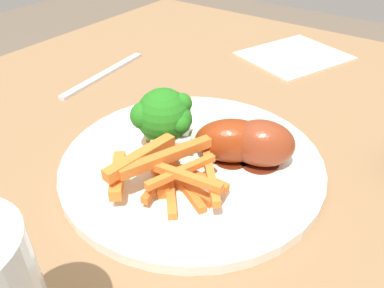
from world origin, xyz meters
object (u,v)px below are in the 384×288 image
(broccoli_floret_middle, at_px, (164,115))
(carrot_fries_pile, at_px, (164,170))
(chicken_drumstick_near, at_px, (258,143))
(fork, at_px, (104,74))
(dinner_plate, at_px, (192,163))
(chicken_drumstick_far, at_px, (228,141))
(dining_table, at_px, (192,190))
(broccoli_floret_front, at_px, (155,119))

(broccoli_floret_middle, height_order, carrot_fries_pile, broccoli_floret_middle)
(chicken_drumstick_near, bearing_deg, fork, -103.42)
(dinner_plate, xyz_separation_m, chicken_drumstick_far, (-0.02, 0.03, 0.03))
(dining_table, height_order, dinner_plate, dinner_plate)
(carrot_fries_pile, distance_m, fork, 0.30)
(chicken_drumstick_far, bearing_deg, dinner_plate, -53.67)
(chicken_drumstick_near, distance_m, fork, 0.33)
(carrot_fries_pile, relative_size, chicken_drumstick_far, 1.17)
(chicken_drumstick_near, xyz_separation_m, fork, (-0.08, -0.32, -0.03))
(dining_table, bearing_deg, chicken_drumstick_far, 60.45)
(broccoli_floret_front, distance_m, broccoli_floret_middle, 0.01)
(dining_table, height_order, chicken_drumstick_near, chicken_drumstick_near)
(broccoli_floret_front, height_order, carrot_fries_pile, broccoli_floret_front)
(broccoli_floret_front, xyz_separation_m, chicken_drumstick_near, (-0.04, 0.11, -0.01))
(dinner_plate, bearing_deg, dining_table, -144.16)
(broccoli_floret_front, bearing_deg, dining_table, -178.10)
(dining_table, xyz_separation_m, chicken_drumstick_far, (0.05, 0.08, 0.15))
(chicken_drumstick_far, bearing_deg, broccoli_floret_middle, -70.75)
(dining_table, xyz_separation_m, chicken_drumstick_near, (0.03, 0.11, 0.15))
(chicken_drumstick_near, bearing_deg, broccoli_floret_middle, -69.25)
(dinner_plate, height_order, broccoli_floret_front, broccoli_floret_front)
(broccoli_floret_middle, bearing_deg, dinner_plate, 91.12)
(fork, bearing_deg, dining_table, 72.54)
(broccoli_floret_front, height_order, fork, broccoli_floret_front)
(broccoli_floret_middle, distance_m, chicken_drumstick_near, 0.11)
(dinner_plate, xyz_separation_m, fork, (-0.11, -0.26, -0.00))
(broccoli_floret_middle, relative_size, chicken_drumstick_far, 0.60)
(carrot_fries_pile, bearing_deg, broccoli_floret_front, -132.75)
(chicken_drumstick_near, bearing_deg, dinner_plate, -59.09)
(dinner_plate, xyz_separation_m, broccoli_floret_middle, (0.00, -0.04, 0.05))
(broccoli_floret_front, height_order, broccoli_floret_middle, broccoli_floret_middle)
(broccoli_floret_front, bearing_deg, chicken_drumstick_far, 109.06)
(carrot_fries_pile, height_order, chicken_drumstick_near, chicken_drumstick_near)
(carrot_fries_pile, xyz_separation_m, chicken_drumstick_near, (-0.09, 0.06, 0.01))
(broccoli_floret_front, distance_m, chicken_drumstick_far, 0.08)
(broccoli_floret_middle, height_order, fork, broccoli_floret_middle)
(chicken_drumstick_near, bearing_deg, broccoli_floret_front, -69.53)
(carrot_fries_pile, xyz_separation_m, chicken_drumstick_far, (-0.07, 0.03, 0.01))
(broccoli_floret_middle, distance_m, fork, 0.25)
(dining_table, distance_m, broccoli_floret_front, 0.18)
(dinner_plate, height_order, chicken_drumstick_far, chicken_drumstick_far)
(chicken_drumstick_near, bearing_deg, dining_table, -106.81)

